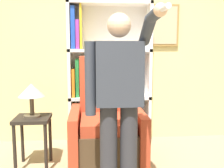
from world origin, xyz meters
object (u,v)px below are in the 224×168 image
armchair (106,130)px  side_table (33,128)px  table_lamp (31,92)px  person_standing (119,97)px  bookcase (102,75)px

armchair → side_table: bearing=-174.4°
armchair → table_lamp: 0.93m
armchair → person_standing: 0.92m
side_table → armchair: bearing=5.6°
person_standing → side_table: person_standing is taller
side_table → table_lamp: size_ratio=1.56×
person_standing → side_table: size_ratio=2.80×
bookcase → side_table: 1.18m
side_table → table_lamp: bearing=45.0°
bookcase → person_standing: size_ratio=1.21×
armchair → table_lamp: (-0.81, -0.08, 0.46)m
person_standing → bookcase: bearing=93.1°
armchair → table_lamp: bearing=-174.4°
side_table → person_standing: bearing=-38.0°
bookcase → table_lamp: bookcase is taller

